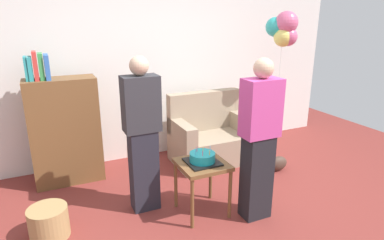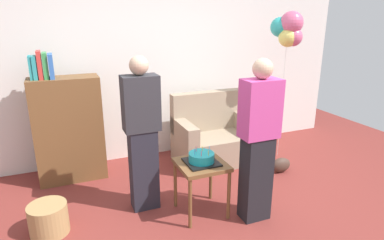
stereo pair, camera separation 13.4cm
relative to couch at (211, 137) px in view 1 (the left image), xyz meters
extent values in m
plane|color=maroon|center=(-0.65, -1.44, -0.34)|extent=(8.00, 8.00, 0.00)
cube|color=silver|center=(-0.65, 0.61, 1.01)|extent=(6.00, 0.10, 2.70)
cube|color=gray|center=(0.00, -0.06, -0.14)|extent=(1.10, 0.70, 0.40)
cube|color=gray|center=(0.00, 0.21, 0.34)|extent=(1.10, 0.16, 0.56)
cube|color=gray|center=(-0.47, -0.06, 0.18)|extent=(0.16, 0.70, 0.24)
cube|color=gray|center=(0.47, -0.06, 0.18)|extent=(0.16, 0.70, 0.24)
cube|color=brown|center=(-1.90, 0.18, 0.31)|extent=(0.80, 0.36, 1.30)
cube|color=teal|center=(-2.22, 0.18, 1.09)|extent=(0.03, 0.17, 0.27)
cube|color=teal|center=(-2.18, 0.18, 1.09)|extent=(0.05, 0.19, 0.26)
cube|color=red|center=(-2.12, 0.18, 1.12)|extent=(0.05, 0.21, 0.32)
cube|color=#38934C|center=(-2.07, 0.18, 1.11)|extent=(0.05, 0.21, 0.29)
cube|color=#3366B7|center=(-2.01, 0.18, 1.10)|extent=(0.05, 0.26, 0.28)
cube|color=brown|center=(-0.71, -1.15, 0.21)|extent=(0.48, 0.48, 0.04)
cylinder|color=brown|center=(-0.92, -1.36, -0.08)|extent=(0.04, 0.04, 0.53)
cylinder|color=brown|center=(-0.50, -1.36, -0.08)|extent=(0.04, 0.04, 0.53)
cylinder|color=brown|center=(-0.92, -0.94, -0.08)|extent=(0.04, 0.04, 0.53)
cylinder|color=brown|center=(-0.50, -0.94, -0.08)|extent=(0.04, 0.04, 0.53)
cube|color=black|center=(-0.71, -1.15, 0.24)|extent=(0.32, 0.32, 0.02)
cylinder|color=teal|center=(-0.71, -1.15, 0.29)|extent=(0.26, 0.26, 0.09)
cylinder|color=#66B2E5|center=(-0.62, -1.15, 0.36)|extent=(0.01, 0.01, 0.06)
cylinder|color=#F2CC4C|center=(-0.68, -1.10, 0.36)|extent=(0.01, 0.01, 0.05)
cylinder|color=#EA668C|center=(-0.74, -1.09, 0.36)|extent=(0.01, 0.01, 0.06)
cylinder|color=#66B2E5|center=(-0.79, -1.16, 0.37)|extent=(0.01, 0.01, 0.06)
cylinder|color=#EA668C|center=(-0.74, -1.22, 0.36)|extent=(0.01, 0.01, 0.05)
cylinder|color=#F2CC4C|center=(-0.67, -1.23, 0.36)|extent=(0.01, 0.01, 0.05)
cube|color=#23232D|center=(-1.22, -0.82, 0.10)|extent=(0.28, 0.20, 0.88)
cube|color=#2D2D33|center=(-1.22, -0.82, 0.82)|extent=(0.36, 0.22, 0.56)
sphere|color=#D1A889|center=(-1.22, -0.82, 1.19)|extent=(0.19, 0.19, 0.19)
cube|color=black|center=(-0.24, -1.44, 0.10)|extent=(0.28, 0.20, 0.88)
cube|color=#C6428E|center=(-0.24, -1.44, 0.82)|extent=(0.36, 0.22, 0.56)
sphere|color=#D1A889|center=(-0.24, -1.44, 1.19)|extent=(0.19, 0.19, 0.19)
cylinder|color=#A88451|center=(-2.19, -0.92, -0.19)|extent=(0.36, 0.36, 0.30)
ellipsoid|color=#473328|center=(0.65, -0.70, -0.24)|extent=(0.28, 0.14, 0.20)
cylinder|color=silver|center=(0.94, -0.24, 0.53)|extent=(0.00, 0.00, 1.74)
sphere|color=#D65B84|center=(0.98, -0.26, 1.56)|extent=(0.30, 0.30, 0.30)
sphere|color=#D65B84|center=(1.00, -0.28, 1.38)|extent=(0.25, 0.25, 0.25)
sphere|color=#2DADA8|center=(0.88, -0.15, 1.50)|extent=(0.26, 0.26, 0.26)
sphere|color=#E5D666|center=(0.94, -0.26, 1.37)|extent=(0.26, 0.26, 0.26)
camera|label=1|loc=(-2.09, -3.88, 1.65)|focal=30.90mm
camera|label=2|loc=(-1.96, -3.94, 1.65)|focal=30.90mm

